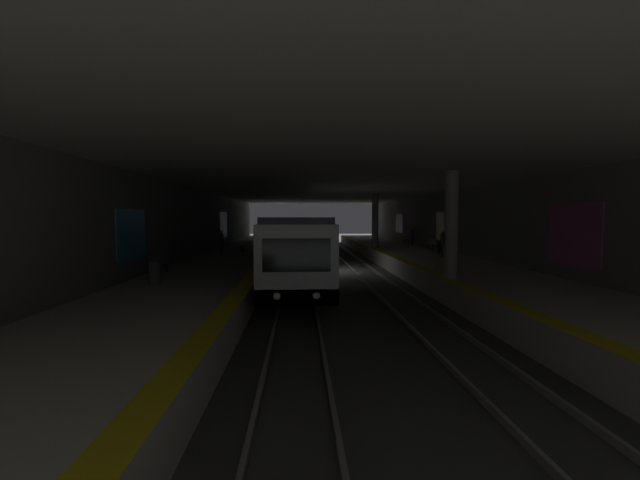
{
  "coord_description": "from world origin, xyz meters",
  "views": [
    {
      "loc": [
        -26.36,
        2.1,
        3.65
      ],
      "look_at": [
        7.84,
        0.31,
        1.66
      ],
      "focal_mm": 22.01,
      "sensor_mm": 36.0,
      "label": 1
    }
  ],
  "objects_px": {
    "person_standing_far": "(221,241)",
    "backpack_on_floor": "(242,249)",
    "bench_right_near": "(160,262)",
    "pillar_far": "(375,221)",
    "bench_right_mid": "(224,242)",
    "pillar_near": "(451,225)",
    "bench_left_mid": "(407,238)",
    "suitcase_rolling": "(439,248)",
    "trash_bin": "(155,273)",
    "metro_train": "(299,233)",
    "bench_left_near": "(431,243)",
    "person_walking_mid": "(443,243)",
    "person_waiting_near": "(412,235)"
  },
  "relations": [
    {
      "from": "bench_right_mid",
      "to": "person_standing_far",
      "type": "relative_size",
      "value": 0.99
    },
    {
      "from": "backpack_on_floor",
      "to": "trash_bin",
      "type": "bearing_deg",
      "value": 174.68
    },
    {
      "from": "pillar_near",
      "to": "bench_left_mid",
      "type": "height_order",
      "value": "pillar_near"
    },
    {
      "from": "bench_left_mid",
      "to": "bench_right_near",
      "type": "distance_m",
      "value": 26.2
    },
    {
      "from": "bench_right_near",
      "to": "suitcase_rolling",
      "type": "bearing_deg",
      "value": -59.72
    },
    {
      "from": "bench_right_near",
      "to": "suitcase_rolling",
      "type": "relative_size",
      "value": 1.8
    },
    {
      "from": "bench_left_mid",
      "to": "trash_bin",
      "type": "relative_size",
      "value": 2.0
    },
    {
      "from": "person_walking_mid",
      "to": "person_standing_far",
      "type": "height_order",
      "value": "person_standing_far"
    },
    {
      "from": "bench_left_mid",
      "to": "person_standing_far",
      "type": "relative_size",
      "value": 0.99
    },
    {
      "from": "metro_train",
      "to": "bench_left_near",
      "type": "bearing_deg",
      "value": -132.26
    },
    {
      "from": "metro_train",
      "to": "suitcase_rolling",
      "type": "distance_m",
      "value": 16.45
    },
    {
      "from": "person_standing_far",
      "to": "suitcase_rolling",
      "type": "distance_m",
      "value": 15.63
    },
    {
      "from": "suitcase_rolling",
      "to": "bench_right_mid",
      "type": "bearing_deg",
      "value": 70.53
    },
    {
      "from": "bench_left_near",
      "to": "trash_bin",
      "type": "height_order",
      "value": "bench_left_near"
    },
    {
      "from": "metro_train",
      "to": "trash_bin",
      "type": "height_order",
      "value": "metro_train"
    },
    {
      "from": "pillar_near",
      "to": "bench_right_mid",
      "type": "distance_m",
      "value": 21.8
    },
    {
      "from": "bench_right_near",
      "to": "backpack_on_floor",
      "type": "height_order",
      "value": "bench_right_near"
    },
    {
      "from": "person_waiting_near",
      "to": "backpack_on_floor",
      "type": "xyz_separation_m",
      "value": [
        -6.3,
        14.97,
        -0.73
      ]
    },
    {
      "from": "bench_right_near",
      "to": "person_standing_far",
      "type": "height_order",
      "value": "person_standing_far"
    },
    {
      "from": "bench_right_near",
      "to": "backpack_on_floor",
      "type": "relative_size",
      "value": 4.25
    },
    {
      "from": "metro_train",
      "to": "trash_bin",
      "type": "distance_m",
      "value": 25.8
    },
    {
      "from": "pillar_near",
      "to": "person_walking_mid",
      "type": "relative_size",
      "value": 2.65
    },
    {
      "from": "person_standing_far",
      "to": "trash_bin",
      "type": "distance_m",
      "value": 11.79
    },
    {
      "from": "bench_right_mid",
      "to": "person_waiting_near",
      "type": "relative_size",
      "value": 0.99
    },
    {
      "from": "bench_left_mid",
      "to": "person_walking_mid",
      "type": "distance_m",
      "value": 12.9
    },
    {
      "from": "person_walking_mid",
      "to": "bench_left_near",
      "type": "bearing_deg",
      "value": -11.73
    },
    {
      "from": "metro_train",
      "to": "person_walking_mid",
      "type": "bearing_deg",
      "value": -148.37
    },
    {
      "from": "pillar_far",
      "to": "bench_right_mid",
      "type": "xyz_separation_m",
      "value": [
        0.74,
        12.88,
        -1.75
      ]
    },
    {
      "from": "pillar_far",
      "to": "suitcase_rolling",
      "type": "bearing_deg",
      "value": -143.93
    },
    {
      "from": "suitcase_rolling",
      "to": "trash_bin",
      "type": "relative_size",
      "value": 1.11
    },
    {
      "from": "metro_train",
      "to": "trash_bin",
      "type": "xyz_separation_m",
      "value": [
        -25.18,
        5.6,
        -0.55
      ]
    },
    {
      "from": "bench_right_near",
      "to": "backpack_on_floor",
      "type": "distance_m",
      "value": 11.9
    },
    {
      "from": "bench_left_mid",
      "to": "trash_bin",
      "type": "height_order",
      "value": "bench_left_mid"
    },
    {
      "from": "bench_left_near",
      "to": "person_walking_mid",
      "type": "height_order",
      "value": "person_walking_mid"
    },
    {
      "from": "pillar_far",
      "to": "trash_bin",
      "type": "relative_size",
      "value": 5.35
    },
    {
      "from": "pillar_near",
      "to": "bench_left_near",
      "type": "distance_m",
      "value": 15.36
    },
    {
      "from": "bench_left_near",
      "to": "metro_train",
      "type": "bearing_deg",
      "value": 47.74
    },
    {
      "from": "bench_left_mid",
      "to": "person_standing_far",
      "type": "xyz_separation_m",
      "value": [
        -10.76,
        16.04,
        0.41
      ]
    },
    {
      "from": "suitcase_rolling",
      "to": "trash_bin",
      "type": "xyz_separation_m",
      "value": [
        -12.37,
        15.9,
        0.1
      ]
    },
    {
      "from": "person_standing_far",
      "to": "backpack_on_floor",
      "type": "height_order",
      "value": "person_standing_far"
    },
    {
      "from": "pillar_far",
      "to": "person_walking_mid",
      "type": "distance_m",
      "value": 8.48
    },
    {
      "from": "bench_left_mid",
      "to": "person_standing_far",
      "type": "height_order",
      "value": "person_standing_far"
    },
    {
      "from": "bench_left_mid",
      "to": "bench_right_mid",
      "type": "xyz_separation_m",
      "value": [
        -4.28,
        17.07,
        0.0
      ]
    },
    {
      "from": "bench_right_near",
      "to": "pillar_far",
      "type": "bearing_deg",
      "value": -40.94
    },
    {
      "from": "metro_train",
      "to": "person_waiting_near",
      "type": "bearing_deg",
      "value": -112.85
    },
    {
      "from": "pillar_near",
      "to": "bench_right_near",
      "type": "bearing_deg",
      "value": 81.59
    },
    {
      "from": "bench_left_near",
      "to": "bench_right_mid",
      "type": "relative_size",
      "value": 1.0
    },
    {
      "from": "metro_train",
      "to": "person_standing_far",
      "type": "height_order",
      "value": "metro_train"
    },
    {
      "from": "metro_train",
      "to": "bench_right_near",
      "type": "height_order",
      "value": "metro_train"
    },
    {
      "from": "suitcase_rolling",
      "to": "backpack_on_floor",
      "type": "bearing_deg",
      "value": 82.15
    }
  ]
}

